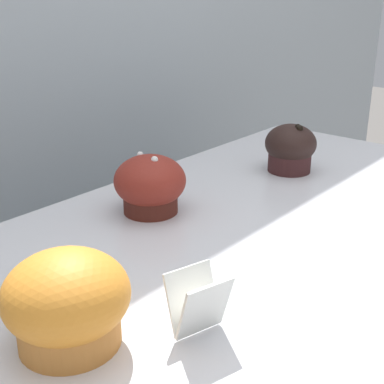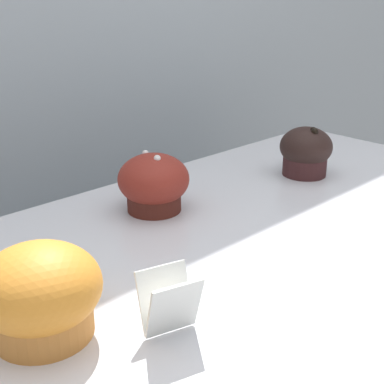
{
  "view_description": "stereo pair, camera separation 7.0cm",
  "coord_description": "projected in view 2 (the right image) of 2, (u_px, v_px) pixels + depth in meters",
  "views": [
    {
      "loc": [
        -0.54,
        -0.3,
        1.18
      ],
      "look_at": [
        -0.04,
        0.12,
        0.93
      ],
      "focal_mm": 50.0,
      "sensor_mm": 36.0,
      "label": 1
    },
    {
      "loc": [
        -0.49,
        -0.35,
        1.18
      ],
      "look_at": [
        -0.04,
        0.12,
        0.93
      ],
      "focal_mm": 50.0,
      "sensor_mm": 36.0,
      "label": 2
    }
  ],
  "objects": [
    {
      "name": "price_card",
      "position": [
        169.0,
        303.0,
        0.48
      ],
      "size": [
        0.06,
        0.05,
        0.06
      ],
      "color": "white",
      "rests_on": "display_counter"
    },
    {
      "name": "muffin_back_right",
      "position": [
        154.0,
        183.0,
        0.75
      ],
      "size": [
        0.1,
        0.1,
        0.09
      ],
      "color": "#4C1D16",
      "rests_on": "display_counter"
    },
    {
      "name": "muffin_front_center",
      "position": [
        306.0,
        151.0,
        0.89
      ],
      "size": [
        0.09,
        0.09,
        0.09
      ],
      "color": "#381C1C",
      "rests_on": "display_counter"
    },
    {
      "name": "wall_back",
      "position": [
        41.0,
        137.0,
        1.06
      ],
      "size": [
        3.2,
        0.1,
        1.8
      ],
      "primitive_type": "cube",
      "color": "#A8B2B7",
      "rests_on": "ground"
    },
    {
      "name": "muffin_back_left",
      "position": [
        40.0,
        294.0,
        0.48
      ],
      "size": [
        0.11,
        0.11,
        0.09
      ],
      "color": "#CC7E37",
      "rests_on": "display_counter"
    }
  ]
}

